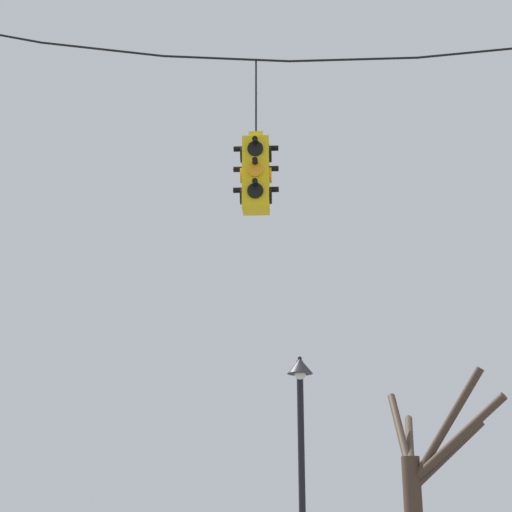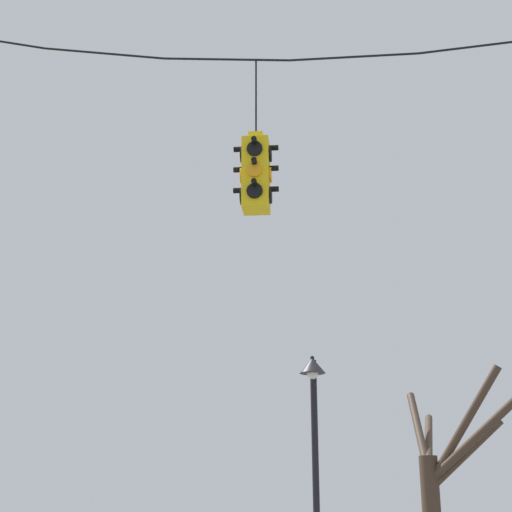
{
  "view_description": "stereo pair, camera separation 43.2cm",
  "coord_description": "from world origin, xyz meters",
  "views": [
    {
      "loc": [
        -0.84,
        -9.09,
        1.71
      ],
      "look_at": [
        -1.3,
        0.06,
        4.77
      ],
      "focal_mm": 55.0,
      "sensor_mm": 36.0,
      "label": 1
    },
    {
      "loc": [
        -0.41,
        -9.06,
        1.71
      ],
      "look_at": [
        -1.3,
        0.06,
        4.77
      ],
      "focal_mm": 55.0,
      "sensor_mm": 36.0,
      "label": 2
    }
  ],
  "objects": [
    {
      "name": "span_wire",
      "position": [
        0.0,
        0.06,
        7.8
      ],
      "size": [
        11.96,
        0.03,
        0.84
      ],
      "color": "black"
    },
    {
      "name": "traffic_light_near_left_pole",
      "position": [
        -1.3,
        0.06,
        5.88
      ],
      "size": [
        0.58,
        0.58,
        2.17
      ],
      "color": "yellow"
    },
    {
      "name": "street_lamp",
      "position": [
        -0.75,
        5.05,
        3.29
      ],
      "size": [
        0.46,
        0.8,
        4.47
      ],
      "color": "black",
      "rests_on": "ground_plane"
    },
    {
      "name": "bare_tree",
      "position": [
        1.63,
        7.17,
        2.27
      ],
      "size": [
        1.91,
        3.71,
        4.53
      ],
      "color": "#423326",
      "rests_on": "ground_plane"
    }
  ]
}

